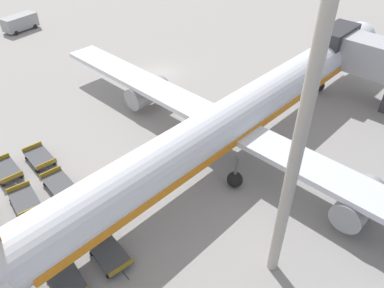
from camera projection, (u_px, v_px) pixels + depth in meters
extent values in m
plane|color=gray|center=(161.00, 73.00, 43.12)|extent=(500.00, 500.00, 0.00)
cube|color=#2D2D33|center=(335.00, 46.00, 38.03)|extent=(2.66, 5.13, 3.79)
cylinder|color=silver|center=(245.00, 110.00, 30.00)|extent=(6.33, 42.81, 3.42)
sphere|color=silver|center=(360.00, 37.00, 42.24)|extent=(3.25, 3.25, 3.25)
cube|color=silver|center=(231.00, 127.00, 29.48)|extent=(42.26, 5.83, 0.44)
cylinder|color=gray|center=(358.00, 203.00, 24.70)|extent=(2.43, 4.26, 2.15)
cylinder|color=gray|center=(148.00, 93.00, 36.26)|extent=(2.43, 4.26, 2.15)
cube|color=orange|center=(244.00, 116.00, 30.36)|extent=(6.11, 38.55, 0.61)
cylinder|color=#56565B|center=(321.00, 76.00, 38.77)|extent=(0.24, 0.24, 2.17)
sphere|color=black|center=(319.00, 86.00, 39.43)|extent=(1.20, 1.20, 1.20)
cylinder|color=#56565B|center=(236.00, 169.00, 27.30)|extent=(0.24, 0.24, 2.17)
sphere|color=black|center=(235.00, 179.00, 27.96)|extent=(1.20, 1.20, 1.20)
cylinder|color=#56565B|center=(185.00, 139.00, 30.16)|extent=(0.24, 0.24, 2.17)
sphere|color=black|center=(185.00, 150.00, 30.82)|extent=(1.20, 1.20, 1.20)
cube|color=gray|center=(20.00, 22.00, 53.01)|extent=(2.47, 4.91, 1.82)
cube|color=#1E232D|center=(33.00, 15.00, 54.33)|extent=(1.76, 0.23, 0.64)
sphere|color=black|center=(35.00, 26.00, 54.11)|extent=(0.60, 0.60, 0.60)
sphere|color=black|center=(26.00, 24.00, 55.00)|extent=(0.60, 0.60, 0.60)
sphere|color=black|center=(16.00, 33.00, 52.09)|extent=(0.60, 0.60, 0.60)
sphere|color=black|center=(8.00, 30.00, 52.99)|extent=(0.60, 0.60, 0.60)
cube|color=olive|center=(3.00, 274.00, 21.46)|extent=(0.40, 1.63, 0.32)
cube|color=#333338|center=(7.00, 282.00, 21.42)|extent=(0.70, 0.20, 0.06)
sphere|color=black|center=(16.00, 268.00, 22.41)|extent=(0.36, 0.36, 0.36)
sphere|color=black|center=(5.00, 246.00, 23.68)|extent=(0.36, 0.36, 0.36)
cube|color=olive|center=(12.00, 287.00, 20.77)|extent=(0.47, 1.62, 0.32)
cube|color=#424449|center=(6.00, 170.00, 28.92)|extent=(3.16, 2.09, 0.10)
cube|color=olive|center=(12.00, 177.00, 27.94)|extent=(0.34, 1.64, 0.32)
cube|color=#333338|center=(15.00, 183.00, 27.91)|extent=(0.70, 0.17, 0.06)
sphere|color=black|center=(3.00, 184.00, 28.17)|extent=(0.36, 0.36, 0.36)
sphere|color=black|center=(21.00, 176.00, 28.90)|extent=(0.36, 0.36, 0.36)
sphere|color=black|center=(11.00, 163.00, 30.12)|extent=(0.36, 0.36, 0.36)
cube|color=#424449|center=(25.00, 200.00, 26.34)|extent=(3.25, 2.31, 0.10)
cube|color=olive|center=(30.00, 210.00, 25.29)|extent=(0.47, 1.62, 0.32)
cube|color=olive|center=(18.00, 187.00, 27.12)|extent=(0.47, 1.62, 0.32)
cube|color=#333338|center=(33.00, 217.00, 25.25)|extent=(0.69, 0.23, 0.06)
sphere|color=black|center=(20.00, 217.00, 25.58)|extent=(0.36, 0.36, 0.36)
sphere|color=black|center=(41.00, 208.00, 26.23)|extent=(0.36, 0.36, 0.36)
sphere|color=black|center=(12.00, 200.00, 26.89)|extent=(0.36, 0.36, 0.36)
sphere|color=black|center=(31.00, 191.00, 27.55)|extent=(0.36, 0.36, 0.36)
cube|color=#424449|center=(45.00, 235.00, 23.89)|extent=(3.23, 2.24, 0.10)
cube|color=olive|center=(53.00, 248.00, 22.86)|extent=(0.43, 1.62, 0.32)
cube|color=olive|center=(36.00, 220.00, 24.66)|extent=(0.43, 1.62, 0.32)
cube|color=#333338|center=(57.00, 256.00, 22.82)|extent=(0.70, 0.21, 0.06)
sphere|color=black|center=(42.00, 255.00, 23.13)|extent=(0.36, 0.36, 0.36)
sphere|color=black|center=(63.00, 244.00, 23.81)|extent=(0.36, 0.36, 0.36)
sphere|color=black|center=(30.00, 234.00, 24.42)|extent=(0.36, 0.36, 0.36)
sphere|color=black|center=(51.00, 224.00, 25.10)|extent=(0.36, 0.36, 0.36)
cube|color=#424449|center=(66.00, 280.00, 21.40)|extent=(3.23, 2.25, 0.10)
cube|color=olive|center=(56.00, 260.00, 22.17)|extent=(0.44, 1.62, 0.32)
sphere|color=black|center=(49.00, 277.00, 21.93)|extent=(0.36, 0.36, 0.36)
sphere|color=black|center=(72.00, 265.00, 22.61)|extent=(0.36, 0.36, 0.36)
cube|color=#424449|center=(40.00, 157.00, 30.14)|extent=(3.18, 2.12, 0.10)
cube|color=olive|center=(46.00, 164.00, 29.15)|extent=(0.36, 1.64, 0.32)
cube|color=olive|center=(32.00, 147.00, 30.87)|extent=(0.36, 1.64, 0.32)
cube|color=#333338|center=(49.00, 169.00, 29.11)|extent=(0.70, 0.18, 0.06)
sphere|color=black|center=(37.00, 171.00, 29.38)|extent=(0.36, 0.36, 0.36)
sphere|color=black|center=(54.00, 163.00, 30.10)|extent=(0.36, 0.36, 0.36)
sphere|color=black|center=(27.00, 158.00, 30.62)|extent=(0.36, 0.36, 0.36)
sphere|color=black|center=(44.00, 151.00, 31.34)|extent=(0.36, 0.36, 0.36)
cube|color=#424449|center=(59.00, 184.00, 27.68)|extent=(3.18, 2.11, 0.10)
cube|color=olive|center=(67.00, 192.00, 26.69)|extent=(0.35, 1.64, 0.32)
cube|color=olive|center=(50.00, 172.00, 28.41)|extent=(0.35, 1.64, 0.32)
cube|color=#333338|center=(71.00, 198.00, 26.66)|extent=(0.70, 0.18, 0.06)
sphere|color=black|center=(57.00, 199.00, 26.92)|extent=(0.36, 0.36, 0.36)
sphere|color=black|center=(75.00, 190.00, 27.65)|extent=(0.36, 0.36, 0.36)
sphere|color=black|center=(46.00, 184.00, 28.16)|extent=(0.36, 0.36, 0.36)
sphere|color=black|center=(63.00, 176.00, 28.89)|extent=(0.36, 0.36, 0.36)
cube|color=#424449|center=(84.00, 215.00, 25.27)|extent=(3.20, 2.17, 0.10)
cube|color=olive|center=(94.00, 225.00, 24.27)|extent=(0.39, 1.63, 0.32)
cube|color=olive|center=(74.00, 201.00, 26.02)|extent=(0.39, 1.63, 0.32)
cube|color=#333338|center=(98.00, 232.00, 24.23)|extent=(0.70, 0.19, 0.06)
sphere|color=black|center=(83.00, 233.00, 24.51)|extent=(0.36, 0.36, 0.36)
sphere|color=black|center=(102.00, 222.00, 25.22)|extent=(0.36, 0.36, 0.36)
sphere|color=black|center=(69.00, 215.00, 25.77)|extent=(0.36, 0.36, 0.36)
sphere|color=black|center=(88.00, 205.00, 26.48)|extent=(0.36, 0.36, 0.36)
cube|color=#424449|center=(110.00, 254.00, 22.77)|extent=(3.19, 2.15, 0.10)
cube|color=olive|center=(122.00, 268.00, 21.77)|extent=(0.38, 1.63, 0.32)
cube|color=olive|center=(98.00, 237.00, 23.52)|extent=(0.38, 1.63, 0.32)
cube|color=#333338|center=(126.00, 276.00, 21.74)|extent=(0.70, 0.19, 0.06)
sphere|color=black|center=(109.00, 276.00, 22.01)|extent=(0.36, 0.36, 0.36)
sphere|color=black|center=(129.00, 262.00, 22.72)|extent=(0.36, 0.36, 0.36)
sphere|color=black|center=(92.00, 253.00, 23.27)|extent=(0.36, 0.36, 0.36)
sphere|color=black|center=(112.00, 241.00, 23.98)|extent=(0.36, 0.36, 0.36)
cylinder|color=#ADA89E|center=(308.00, 102.00, 15.68)|extent=(0.64, 0.64, 23.18)
cube|color=white|center=(139.00, 208.00, 26.47)|extent=(2.51, 32.24, 0.01)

